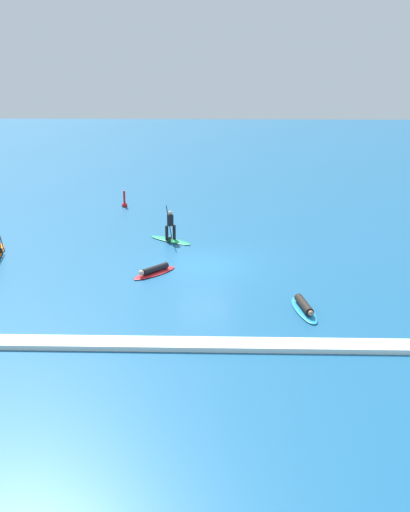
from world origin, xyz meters
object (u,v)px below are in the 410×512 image
at_px(surfer_on_green_board, 170,233).
at_px(surfer_on_red_board, 154,271).
at_px(marker_buoy, 125,203).
at_px(surfer_on_blue_board, 304,307).

relative_size(surfer_on_green_board, surfer_on_red_board, 1.10).
bearing_deg(marker_buoy, surfer_on_blue_board, -60.21).
bearing_deg(surfer_on_blue_board, marker_buoy, -160.16).
xyz_separation_m(surfer_on_red_board, marker_buoy, (-3.17, 12.50, 0.08)).
distance_m(surfer_on_red_board, marker_buoy, 12.90).
relative_size(surfer_on_green_board, surfer_on_blue_board, 0.90).
xyz_separation_m(surfer_on_green_board, surfer_on_red_board, (-0.36, -5.11, -0.33)).
height_order(surfer_on_red_board, marker_buoy, marker_buoy).
bearing_deg(surfer_on_green_board, marker_buoy, 151.25).
bearing_deg(surfer_on_red_board, marker_buoy, -123.83).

